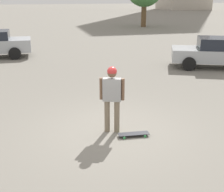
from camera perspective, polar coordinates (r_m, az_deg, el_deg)
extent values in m
plane|color=gray|center=(8.26, 0.00, -6.48)|extent=(220.00, 220.00, 0.00)
cylinder|color=#7A6B56|center=(8.11, -0.89, -3.68)|extent=(0.14, 0.14, 0.86)
cylinder|color=#7A6B56|center=(8.08, 0.90, -3.76)|extent=(0.14, 0.14, 0.86)
cube|color=#999999|center=(7.85, 0.00, 1.18)|extent=(0.50, 0.36, 0.59)
cylinder|color=brown|center=(7.89, -1.98, 1.35)|extent=(0.09, 0.09, 0.56)
cylinder|color=brown|center=(7.82, 2.00, 1.21)|extent=(0.09, 0.09, 0.56)
sphere|color=brown|center=(7.74, 0.00, 4.22)|extent=(0.23, 0.23, 0.23)
sphere|color=red|center=(7.73, 0.00, 4.52)|extent=(0.24, 0.24, 0.24)
cube|color=#232328|center=(7.99, 3.98, -6.89)|extent=(0.80, 0.28, 0.01)
cylinder|color=green|center=(7.84, 2.28, -7.67)|extent=(0.07, 0.03, 0.06)
cylinder|color=green|center=(8.06, 1.89, -6.92)|extent=(0.07, 0.03, 0.06)
cylinder|color=green|center=(7.96, 6.08, -7.34)|extent=(0.07, 0.03, 0.06)
cylinder|color=green|center=(8.18, 5.59, -6.60)|extent=(0.07, 0.03, 0.06)
cube|color=#ADB2B7|center=(16.13, 18.34, 7.16)|extent=(4.53, 3.31, 0.60)
cube|color=#1E232D|center=(16.06, 18.91, 9.12)|extent=(2.36, 2.23, 0.53)
cylinder|color=black|center=(15.15, 13.91, 5.73)|extent=(0.67, 0.44, 0.64)
cylinder|color=black|center=(16.90, 13.45, 7.02)|extent=(0.67, 0.44, 0.64)
cylinder|color=black|center=(18.08, -17.35, 7.44)|extent=(0.67, 0.21, 0.67)
cylinder|color=black|center=(19.93, -17.10, 8.39)|extent=(0.67, 0.21, 0.67)
cylinder|color=brown|center=(35.17, 5.82, 14.64)|extent=(0.55, 0.55, 2.68)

